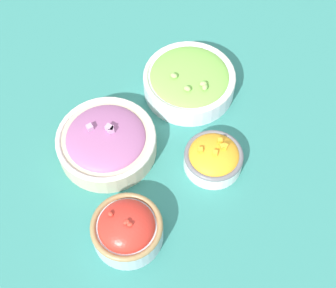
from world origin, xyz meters
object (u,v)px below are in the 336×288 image
Objects in this scene: bowl_red_onion at (107,141)px; bowl_squash at (213,157)px; bowl_cherry_tomatoes at (127,229)px; bowl_lettuce at (189,80)px.

bowl_red_onion reaches higher than bowl_squash.
bowl_red_onion is 1.54× the size of bowl_cherry_tomatoes.
bowl_squash is (0.17, -0.18, -0.01)m from bowl_red_onion.
bowl_cherry_tomatoes reaches higher than bowl_red_onion.
bowl_cherry_tomatoes is at bearing -112.68° from bowl_red_onion.
bowl_lettuce is 1.00× the size of bowl_red_onion.
bowl_lettuce is 0.41m from bowl_cherry_tomatoes.
bowl_cherry_tomatoes reaches higher than bowl_lettuce.
bowl_lettuce is 0.22m from bowl_squash.
bowl_cherry_tomatoes is at bearing -174.61° from bowl_squash.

